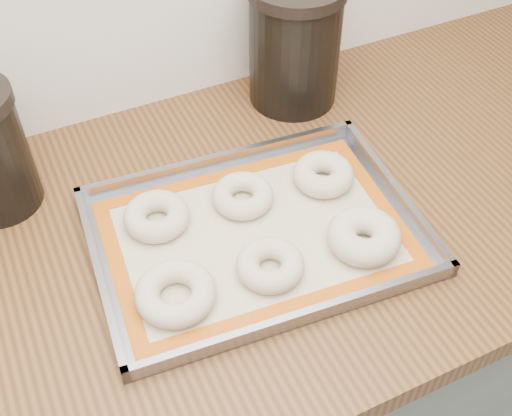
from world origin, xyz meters
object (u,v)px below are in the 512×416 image
bagel_front_left (176,293)px  bagel_back_right (323,174)px  bagel_front_right (364,236)px  bagel_back_mid (243,196)px  bagel_back_left (157,216)px  bagel_front_mid (270,265)px  baking_tray (256,234)px  canister_right (295,43)px

bagel_front_left → bagel_back_right: size_ratio=1.13×
bagel_front_right → bagel_back_mid: 0.19m
bagel_back_mid → bagel_back_right: size_ratio=0.98×
bagel_back_left → bagel_front_left: bearing=-99.4°
bagel_front_right → bagel_front_left: bearing=175.0°
bagel_front_left → bagel_front_mid: 0.13m
bagel_front_left → bagel_back_left: bearing=80.6°
bagel_front_left → bagel_back_mid: size_ratio=1.15×
baking_tray → bagel_back_left: (-0.12, 0.08, 0.01)m
bagel_front_left → bagel_back_left: size_ratio=1.11×
baking_tray → bagel_back_left: 0.15m
bagel_back_right → canister_right: (0.06, 0.22, 0.09)m
bagel_back_right → canister_right: bearing=73.9°
bagel_back_mid → canister_right: 0.30m
baking_tray → bagel_back_mid: 0.07m
bagel_front_right → bagel_back_left: bearing=146.5°
bagel_back_right → bagel_front_mid: bearing=-141.0°
bagel_front_right → canister_right: (0.08, 0.36, 0.09)m
bagel_front_left → bagel_back_mid: bagel_front_left is taller
bagel_back_left → canister_right: (0.33, 0.20, 0.09)m
bagel_back_left → bagel_back_mid: bagel_back_left is taller
bagel_front_left → bagel_front_right: bagel_front_right is taller
bagel_back_mid → bagel_front_right: bearing=-51.8°
canister_right → bagel_front_right: bearing=-102.1°
bagel_front_right → canister_right: size_ratio=0.47×
bagel_front_left → bagel_front_mid: size_ratio=1.15×
baking_tray → bagel_back_mid: bagel_back_mid is taller
bagel_back_left → canister_right: size_ratio=0.44×
bagel_front_right → baking_tray: bearing=146.7°
bagel_front_mid → bagel_back_right: bagel_back_right is taller
bagel_back_mid → bagel_back_right: bearing=-5.7°
baking_tray → bagel_front_mid: bearing=-99.9°
bagel_front_mid → bagel_back_left: 0.19m
bagel_front_mid → bagel_back_left: (-0.11, 0.15, 0.00)m
bagel_back_mid → bagel_back_right: 0.13m
bagel_back_mid → bagel_front_left: bearing=-140.6°
bagel_front_mid → bagel_front_left: bearing=175.5°
bagel_back_right → baking_tray: bearing=-159.2°
baking_tray → bagel_front_left: (-0.14, -0.06, 0.01)m
bagel_front_mid → bagel_back_right: size_ratio=0.98×
bagel_front_mid → baking_tray: bearing=80.1°
canister_right → bagel_back_right: bearing=-106.1°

